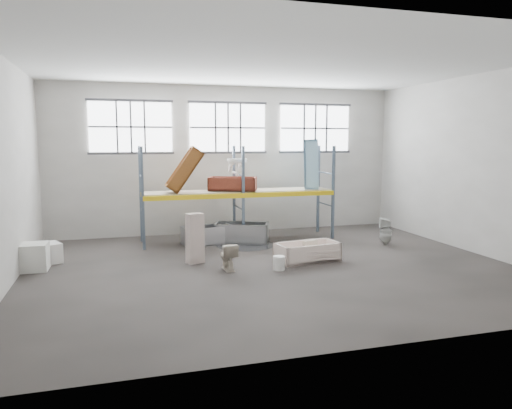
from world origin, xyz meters
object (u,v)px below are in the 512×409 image
object	(u,v)px
blue_tub_upright	(311,164)
rust_tub_flat	(233,184)
steel_tub_left	(208,235)
carton_near	(31,257)
toilet_white	(386,231)
toilet_beige	(228,256)
bathtub_beige	(308,252)
steel_tub_right	(241,233)
bucket	(279,263)
cistern_tall	(195,238)

from	to	relation	value
blue_tub_upright	rust_tub_flat	bearing A→B (deg)	-179.97
steel_tub_left	carton_near	bearing A→B (deg)	-158.48
toilet_white	steel_tub_left	distance (m)	5.48
toilet_beige	carton_near	world-z (taller)	toilet_beige
blue_tub_upright	carton_near	distance (m)	8.76
bathtub_beige	steel_tub_right	bearing A→B (deg)	102.93
toilet_beige	carton_near	xyz separation A→B (m)	(-4.65, 1.28, -0.00)
steel_tub_left	bucket	xyz separation A→B (m)	(1.13, -3.51, -0.11)
cistern_tall	blue_tub_upright	distance (m)	5.25
bathtub_beige	toilet_beige	bearing A→B (deg)	178.67
steel_tub_right	steel_tub_left	bearing A→B (deg)	176.00
toilet_beige	blue_tub_upright	size ratio (longest dim) A/B	0.42
toilet_beige	blue_tub_upright	world-z (taller)	blue_tub_upright
steel_tub_left	toilet_white	bearing A→B (deg)	-17.18
cistern_tall	blue_tub_upright	world-z (taller)	blue_tub_upright
bathtub_beige	toilet_white	xyz separation A→B (m)	(3.09, 1.25, 0.17)
steel_tub_left	bucket	bearing A→B (deg)	-72.21
steel_tub_right	toilet_white	bearing A→B (deg)	-20.30
toilet_white	rust_tub_flat	size ratio (longest dim) A/B	0.56
rust_tub_flat	bucket	size ratio (longest dim) A/B	4.31
toilet_beige	toilet_white	distance (m)	5.52
bathtub_beige	blue_tub_upright	size ratio (longest dim) A/B	1.03
bucket	carton_near	world-z (taller)	carton_near
cistern_tall	rust_tub_flat	xyz separation A→B (m)	(1.61, 2.51, 1.17)
blue_tub_upright	bathtub_beige	bearing A→B (deg)	-113.76
bathtub_beige	steel_tub_left	size ratio (longest dim) A/B	1.09
steel_tub_left	steel_tub_right	size ratio (longest dim) A/B	0.91
toilet_beige	toilet_white	size ratio (longest dim) A/B	0.81
steel_tub_right	carton_near	bearing A→B (deg)	-162.82
bathtub_beige	steel_tub_right	size ratio (longest dim) A/B	1.00
cistern_tall	steel_tub_right	xyz separation A→B (m)	(1.80, 2.18, -0.35)
cistern_tall	blue_tub_upright	bearing A→B (deg)	10.40
bathtub_beige	toilet_white	bearing A→B (deg)	13.81
toilet_beige	bathtub_beige	bearing A→B (deg)	-176.33
steel_tub_right	carton_near	distance (m)	6.05
bathtub_beige	toilet_beige	xyz separation A→B (m)	(-2.22, -0.27, 0.09)
steel_tub_left	carton_near	size ratio (longest dim) A/B	1.95
toilet_white	rust_tub_flat	world-z (taller)	rust_tub_flat
toilet_beige	carton_near	size ratio (longest dim) A/B	0.87
toilet_white	blue_tub_upright	world-z (taller)	blue_tub_upright
toilet_white	steel_tub_right	xyz separation A→B (m)	(-4.17, 1.54, -0.11)
carton_near	cistern_tall	bearing A→B (deg)	-5.60
toilet_white	steel_tub_right	bearing A→B (deg)	-85.56
steel_tub_right	bucket	size ratio (longest dim) A/B	4.84
toilet_white	rust_tub_flat	bearing A→B (deg)	-88.44
toilet_beige	bucket	size ratio (longest dim) A/B	1.97
cistern_tall	rust_tub_flat	size ratio (longest dim) A/B	0.88
toilet_beige	rust_tub_flat	bearing A→B (deg)	-108.73
bathtub_beige	rust_tub_flat	bearing A→B (deg)	104.05
cistern_tall	steel_tub_right	world-z (taller)	cistern_tall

